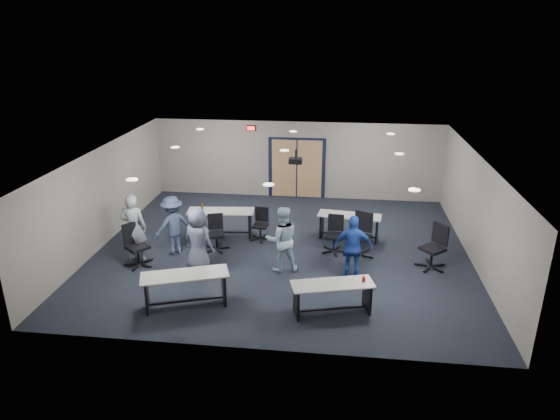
# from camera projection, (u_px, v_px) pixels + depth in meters

# --- Properties ---
(floor) EXTENTS (10.00, 10.00, 0.00)m
(floor) POSITION_uv_depth(u_px,v_px,m) (282.00, 249.00, 13.73)
(floor) COLOR black
(floor) RESTS_ON ground
(back_wall) EXTENTS (10.00, 0.04, 2.70)m
(back_wall) POSITION_uv_depth(u_px,v_px,m) (297.00, 160.00, 17.44)
(back_wall) COLOR gray
(back_wall) RESTS_ON floor
(front_wall) EXTENTS (10.00, 0.04, 2.70)m
(front_wall) POSITION_uv_depth(u_px,v_px,m) (254.00, 287.00, 9.07)
(front_wall) COLOR gray
(front_wall) RESTS_ON floor
(left_wall) EXTENTS (0.04, 9.00, 2.70)m
(left_wall) POSITION_uv_depth(u_px,v_px,m) (103.00, 196.00, 13.81)
(left_wall) COLOR gray
(left_wall) RESTS_ON floor
(right_wall) EXTENTS (0.04, 9.00, 2.70)m
(right_wall) POSITION_uv_depth(u_px,v_px,m) (477.00, 211.00, 12.70)
(right_wall) COLOR gray
(right_wall) RESTS_ON floor
(ceiling) EXTENTS (10.00, 9.00, 0.04)m
(ceiling) POSITION_uv_depth(u_px,v_px,m) (282.00, 154.00, 12.78)
(ceiling) COLOR white
(ceiling) RESTS_ON back_wall
(double_door) EXTENTS (2.00, 0.07, 2.20)m
(double_door) POSITION_uv_depth(u_px,v_px,m) (297.00, 169.00, 17.51)
(double_door) COLOR black
(double_door) RESTS_ON back_wall
(exit_sign) EXTENTS (0.32, 0.07, 0.18)m
(exit_sign) POSITION_uv_depth(u_px,v_px,m) (251.00, 128.00, 17.17)
(exit_sign) COLOR black
(exit_sign) RESTS_ON back_wall
(ceiling_projector) EXTENTS (0.35, 0.32, 0.37)m
(ceiling_projector) POSITION_uv_depth(u_px,v_px,m) (296.00, 161.00, 13.31)
(ceiling_projector) COLOR black
(ceiling_projector) RESTS_ON ceiling
(ceiling_can_lights) EXTENTS (6.24, 5.74, 0.02)m
(ceiling_can_lights) POSITION_uv_depth(u_px,v_px,m) (283.00, 153.00, 13.02)
(ceiling_can_lights) COLOR white
(ceiling_can_lights) RESTS_ON ceiling
(table_front_left) EXTENTS (1.98, 1.21, 0.76)m
(table_front_left) POSITION_uv_depth(u_px,v_px,m) (185.00, 284.00, 10.86)
(table_front_left) COLOR #A9A69F
(table_front_left) RESTS_ON floor
(table_front_right) EXTENTS (1.83, 1.02, 0.82)m
(table_front_right) POSITION_uv_depth(u_px,v_px,m) (333.00, 293.00, 10.57)
(table_front_right) COLOR #A9A69F
(table_front_right) RESTS_ON floor
(table_back_left) EXTENTS (1.96, 0.82, 1.06)m
(table_back_left) POSITION_uv_depth(u_px,v_px,m) (221.00, 218.00, 14.47)
(table_back_left) COLOR #A9A69F
(table_back_left) RESTS_ON floor
(table_back_right) EXTENTS (1.84, 0.82, 0.72)m
(table_back_right) POSITION_uv_depth(u_px,v_px,m) (349.00, 222.00, 14.28)
(table_back_right) COLOR #A9A69F
(table_back_right) RESTS_ON floor
(chair_back_a) EXTENTS (0.77, 0.77, 0.99)m
(chair_back_a) POSITION_uv_depth(u_px,v_px,m) (216.00, 233.00, 13.56)
(chair_back_a) COLOR black
(chair_back_a) RESTS_ON floor
(chair_back_b) EXTENTS (0.62, 0.62, 0.93)m
(chair_back_b) POSITION_uv_depth(u_px,v_px,m) (260.00, 224.00, 14.21)
(chair_back_b) COLOR black
(chair_back_b) RESTS_ON floor
(chair_back_c) EXTENTS (0.71, 0.71, 1.02)m
(chair_back_c) POSITION_uv_depth(u_px,v_px,m) (334.00, 235.00, 13.41)
(chair_back_c) COLOR black
(chair_back_c) RESTS_ON floor
(chair_back_d) EXTENTS (0.98, 0.98, 1.18)m
(chair_back_d) POSITION_uv_depth(u_px,v_px,m) (360.00, 235.00, 13.17)
(chair_back_d) COLOR black
(chair_back_d) RESTS_ON floor
(chair_loose_left) EXTENTS (0.98, 0.98, 1.12)m
(chair_loose_left) POSITION_uv_depth(u_px,v_px,m) (137.00, 246.00, 12.64)
(chair_loose_left) COLOR black
(chair_loose_left) RESTS_ON floor
(chair_loose_right) EXTENTS (1.01, 1.01, 1.14)m
(chair_loose_right) POSITION_uv_depth(u_px,v_px,m) (433.00, 247.00, 12.52)
(chair_loose_right) COLOR black
(chair_loose_right) RESTS_ON floor
(person_gray) EXTENTS (0.70, 0.50, 1.82)m
(person_gray) POSITION_uv_depth(u_px,v_px,m) (134.00, 228.00, 12.82)
(person_gray) COLOR #98A3A5
(person_gray) RESTS_ON floor
(person_plaid) EXTENTS (0.95, 0.77, 1.67)m
(person_plaid) POSITION_uv_depth(u_px,v_px,m) (198.00, 240.00, 12.27)
(person_plaid) COLOR slate
(person_plaid) RESTS_ON floor
(person_lightblue) EXTENTS (0.97, 0.85, 1.69)m
(person_lightblue) POSITION_uv_depth(u_px,v_px,m) (282.00, 239.00, 12.30)
(person_lightblue) COLOR #B4D7EE
(person_lightblue) RESTS_ON floor
(person_navy) EXTENTS (0.96, 0.41, 1.62)m
(person_navy) POSITION_uv_depth(u_px,v_px,m) (353.00, 248.00, 11.92)
(person_navy) COLOR #1C3C9D
(person_navy) RESTS_ON floor
(person_back) EXTENTS (1.16, 1.16, 1.61)m
(person_back) POSITION_uv_depth(u_px,v_px,m) (173.00, 225.00, 13.26)
(person_back) COLOR #3C496C
(person_back) RESTS_ON floor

